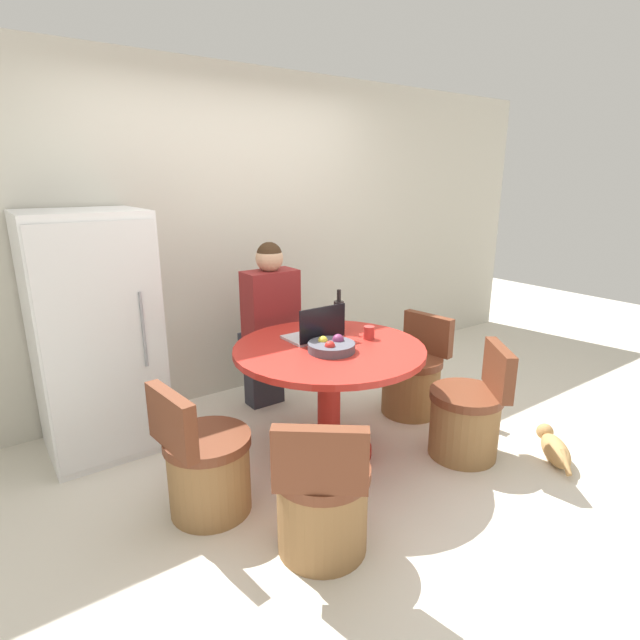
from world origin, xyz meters
TOP-DOWN VIEW (x-y plane):
  - ground_plane at (0.00, 0.00)m, footprint 12.00×12.00m
  - wall_back at (0.00, 1.58)m, footprint 7.00×0.06m
  - refrigerator at (-1.19, 1.20)m, footprint 0.72×0.68m
  - dining_table at (-0.02, 0.22)m, footprint 1.21×1.21m
  - chair_left_side at (-0.91, 0.13)m, footprint 0.48×0.47m
  - chair_near_right_corner at (0.70, -0.32)m, footprint 0.54×0.53m
  - chair_near_left_corner at (-0.58, -0.48)m, footprint 0.54×0.54m
  - chair_right_side at (0.88, 0.34)m, footprint 0.48×0.47m
  - person_seated at (0.02, 1.05)m, footprint 0.40×0.37m
  - laptop at (-0.01, 0.39)m, footprint 0.35×0.24m
  - fruit_bowl at (-0.06, 0.14)m, footprint 0.29×0.29m
  - coffee_cup at (0.29, 0.20)m, footprint 0.07×0.07m
  - bottle at (0.23, 0.45)m, footprint 0.07×0.07m
  - cat at (1.12, -0.69)m, footprint 0.35×0.40m

SIDE VIEW (x-z plane):
  - ground_plane at x=0.00m, z-range 0.00..0.00m
  - cat at x=1.12m, z-range 0.00..0.16m
  - chair_left_side at x=-0.91m, z-range -0.11..0.64m
  - chair_near_right_corner at x=0.70m, z-range -0.11..0.64m
  - chair_near_left_corner at x=-0.58m, z-range -0.11..0.64m
  - chair_right_side at x=0.88m, z-range -0.11..0.64m
  - dining_table at x=-0.02m, z-range 0.17..0.92m
  - person_seated at x=0.02m, z-range 0.06..1.38m
  - fruit_bowl at x=-0.06m, z-range 0.73..0.83m
  - coffee_cup at x=0.29m, z-range 0.75..0.83m
  - refrigerator at x=-1.19m, z-range 0.00..1.58m
  - laptop at x=-0.01m, z-range 0.68..0.92m
  - bottle at x=0.23m, z-range 0.72..1.01m
  - wall_back at x=0.00m, z-range 0.00..2.60m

